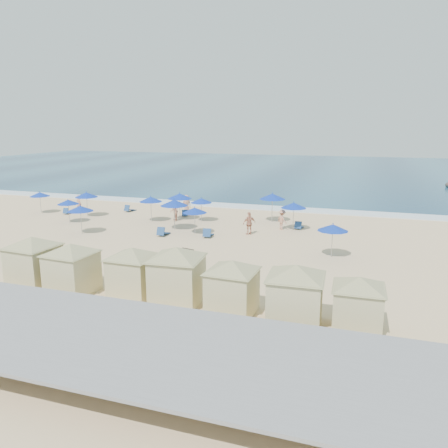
{
  "coord_description": "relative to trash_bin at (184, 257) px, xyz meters",
  "views": [
    {
      "loc": [
        13.07,
        -26.62,
        8.09
      ],
      "look_at": [
        3.31,
        3.0,
        1.04
      ],
      "focal_mm": 35.0,
      "sensor_mm": 36.0,
      "label": 1
    }
  ],
  "objects": [
    {
      "name": "surf_line",
      "position": [
        -2.98,
        19.13,
        -0.38
      ],
      "size": [
        160.0,
        2.5,
        0.08
      ],
      "primitive_type": "cube",
      "color": "white",
      "rests_on": "ground"
    },
    {
      "name": "umbrella_3",
      "position": [
        -10.42,
        4.43,
        1.53
      ],
      "size": [
        1.98,
        1.98,
        2.25
      ],
      "color": "#A5A8AD",
      "rests_on": "ground"
    },
    {
      "name": "cabana_5",
      "position": [
        7.62,
        -6.19,
        1.24
      ],
      "size": [
        4.61,
        4.61,
        2.89
      ],
      "color": "beige",
      "rests_on": "ground"
    },
    {
      "name": "beach_chair_5",
      "position": [
        5.14,
        11.16,
        -0.18
      ],
      "size": [
        0.62,
        1.28,
        0.69
      ],
      "color": "navy",
      "rests_on": "ground"
    },
    {
      "name": "beach_chair_1",
      "position": [
        -11.5,
        13.33,
        -0.18
      ],
      "size": [
        0.77,
        1.33,
        0.69
      ],
      "color": "navy",
      "rests_on": "ground"
    },
    {
      "name": "umbrella_9",
      "position": [
        2.53,
        13.08,
        1.79
      ],
      "size": [
        2.24,
        2.24,
        2.55
      ],
      "color": "#A5A8AD",
      "rests_on": "ground"
    },
    {
      "name": "beach_chair_3",
      "position": [
        -4.24,
        5.78,
        -0.17
      ],
      "size": [
        0.62,
        1.35,
        0.74
      ],
      "color": "navy",
      "rests_on": "ground"
    },
    {
      "name": "umbrella_10",
      "position": [
        4.76,
        10.6,
        1.57
      ],
      "size": [
        2.02,
        2.02,
        2.3
      ],
      "color": "#A5A8AD",
      "rests_on": "ground"
    },
    {
      "name": "cabana_6",
      "position": [
        10.07,
        -5.98,
        1.04
      ],
      "size": [
        4.06,
        4.06,
        2.55
      ],
      "color": "beige",
      "rests_on": "ground"
    },
    {
      "name": "beachgoer_0",
      "position": [
        -15.54,
        11.13,
        0.44
      ],
      "size": [
        0.74,
        0.63,
        1.72
      ],
      "primitive_type": "imported",
      "rotation": [
        0.0,
        0.0,
        2.72
      ],
      "color": "tan",
      "rests_on": "ground"
    },
    {
      "name": "umbrella_7",
      "position": [
        -3.26,
        11.3,
        1.42
      ],
      "size": [
        1.87,
        1.87,
        2.12
      ],
      "color": "#A5A8AD",
      "rests_on": "ground"
    },
    {
      "name": "umbrella_2",
      "position": [
        -13.83,
        10.0,
        1.59
      ],
      "size": [
        2.03,
        2.03,
        2.32
      ],
      "color": "#A5A8AD",
      "rests_on": "ground"
    },
    {
      "name": "umbrella_11",
      "position": [
        8.26,
        4.13,
        1.49
      ],
      "size": [
        1.93,
        1.93,
        2.2
      ],
      "color": "#A5A8AD",
      "rests_on": "ground"
    },
    {
      "name": "trash_bin",
      "position": [
        0.0,
        0.0,
        0.0
      ],
      "size": [
        1.02,
        1.02,
        0.84
      ],
      "primitive_type": "cube",
      "rotation": [
        0.0,
        0.0,
        -0.25
      ],
      "color": "black",
      "rests_on": "ground"
    },
    {
      "name": "beach_chair_4",
      "position": [
        -0.87,
        6.45,
        -0.17
      ],
      "size": [
        0.76,
        1.38,
        0.73
      ],
      "color": "navy",
      "rests_on": "ground"
    },
    {
      "name": "umbrella_0",
      "position": [
        -18.97,
        10.0,
        1.38
      ],
      "size": [
        1.83,
        1.83,
        2.08
      ],
      "color": "#A5A8AD",
      "rests_on": "ground"
    },
    {
      "name": "umbrella_6",
      "position": [
        -4.17,
        7.76,
        1.76
      ],
      "size": [
        2.21,
        2.21,
        2.52
      ],
      "color": "#A5A8AD",
      "rests_on": "ground"
    },
    {
      "name": "beachgoer_4",
      "position": [
        -5.73,
        13.82,
        0.49
      ],
      "size": [
        1.04,
        1.04,
        1.82
      ],
      "primitive_type": "imported",
      "rotation": [
        0.0,
        0.0,
        3.93
      ],
      "color": "tan",
      "rests_on": "ground"
    },
    {
      "name": "cabana_4",
      "position": [
        4.81,
        -5.86,
        1.12
      ],
      "size": [
        4.27,
        4.27,
        2.68
      ],
      "color": "beige",
      "rests_on": "ground"
    },
    {
      "name": "cabana_1",
      "position": [
        -3.38,
        -5.99,
        1.17
      ],
      "size": [
        4.41,
        4.41,
        2.77
      ],
      "color": "beige",
      "rests_on": "ground"
    },
    {
      "name": "cabana_2",
      "position": [
        -0.33,
        -5.4,
        1.11
      ],
      "size": [
        4.26,
        4.26,
        2.67
      ],
      "color": "beige",
      "rests_on": "ground"
    },
    {
      "name": "cabana_0",
      "position": [
        -5.84,
        -5.78,
        1.23
      ],
      "size": [
        4.57,
        4.57,
        2.87
      ],
      "color": "beige",
      "rests_on": "ground"
    },
    {
      "name": "beachgoer_3",
      "position": [
        3.87,
        10.6,
        0.38
      ],
      "size": [
        1.16,
        1.13,
        1.59
      ],
      "primitive_type": "imported",
      "rotation": [
        0.0,
        0.0,
        2.4
      ],
      "color": "tan",
      "rests_on": "ground"
    },
    {
      "name": "cabana_3",
      "position": [
        2.05,
        -5.53,
        1.28
      ],
      "size": [
        4.71,
        4.71,
        2.97
      ],
      "color": "beige",
      "rests_on": "ground"
    },
    {
      "name": "beach_chair_2",
      "position": [
        -5.54,
        12.96,
        -0.2
      ],
      "size": [
        0.96,
        1.29,
        0.65
      ],
      "color": "navy",
      "rests_on": "ground"
    },
    {
      "name": "umbrella_8",
      "position": [
        -2.12,
        6.97,
        1.44
      ],
      "size": [
        1.88,
        1.88,
        2.14
      ],
      "color": "#A5A8AD",
      "rests_on": "ground"
    },
    {
      "name": "beachgoer_2",
      "position": [
        1.84,
        8.16,
        0.45
      ],
      "size": [
        1.06,
        0.98,
        1.74
      ],
      "primitive_type": "imported",
      "rotation": [
        0.0,
        0.0,
        3.84
      ],
      "color": "tan",
      "rests_on": "ground"
    },
    {
      "name": "umbrella_4",
      "position": [
        -5.3,
        11.35,
        1.69
      ],
      "size": [
        2.14,
        2.14,
        2.43
      ],
      "color": "#A5A8AD",
      "rests_on": "ground"
    },
    {
      "name": "umbrella_1",
      "position": [
        -13.78,
        7.35,
        1.37
      ],
      "size": [
        1.82,
        1.82,
        2.07
      ],
      "color": "#A5A8AD",
      "rests_on": "ground"
    },
    {
      "name": "ground",
      "position": [
        -2.98,
        3.63,
        -0.42
      ],
      "size": [
        160.0,
        160.0,
        0.0
      ],
      "primitive_type": "plane",
      "color": "beige",
      "rests_on": "ground"
    },
    {
      "name": "beach_chair_0",
      "position": [
        -16.41,
        10.5,
        -0.21
      ],
      "size": [
        0.65,
        1.18,
        0.61
      ],
      "color": "navy",
      "rests_on": "ground"
    },
    {
      "name": "ocean",
      "position": [
        -2.98,
        58.63,
        -0.39
      ],
      "size": [
        160.0,
        80.0,
        0.06
      ],
      "primitive_type": "cube",
      "color": "navy",
      "rests_on": "ground"
    },
    {
      "name": "umbrella_5",
      "position": [
        -7.36,
        9.95,
        1.53
      ],
      "size": [
        1.97,
        1.97,
        2.25
      ],
      "color": "#A5A8AD",
      "rests_on": "ground"
    },
    {
      "name": "seawall",
      "position": [
        -2.98,
        -9.86,
        0.23
      ],
      "size": [
        160.0,
        6.1,
        1.22
      ],
      "color": "gray",
      "rests_on": "ground"
    },
    {
      "name": "beachgoer_1",
      "position": [
        -5.58,
        10.78,
        0.45
      ],
      "size": [
        0.98,
        1.06,
        1.74
      ],
      "primitive_type": "imported",
      "rotation": [
        0.0,
        0.0,
        5.2
      ],
      "color": "tan",
      "rests_on": "ground"
    }
  ]
}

